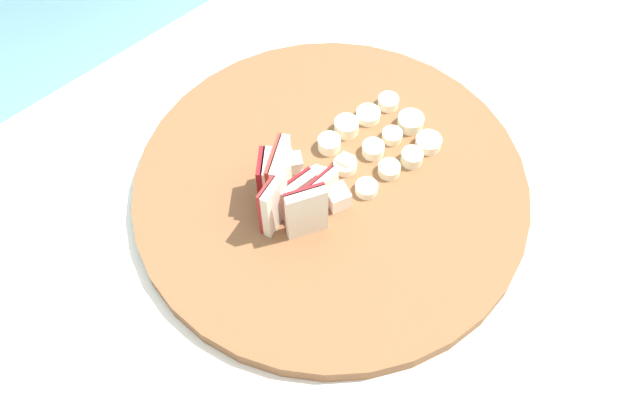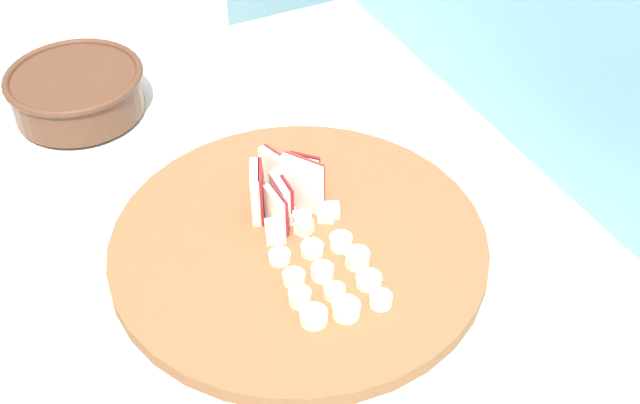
{
  "view_description": "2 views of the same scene",
  "coord_description": "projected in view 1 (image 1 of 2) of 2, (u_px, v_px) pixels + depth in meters",
  "views": [
    {
      "loc": [
        -0.37,
        -0.25,
        1.52
      ],
      "look_at": [
        -0.11,
        0.03,
        0.94
      ],
      "focal_mm": 40.26,
      "sensor_mm": 36.0,
      "label": 1
    },
    {
      "loc": [
        0.52,
        -0.2,
        1.52
      ],
      "look_at": [
        -0.09,
        0.1,
        0.91
      ],
      "focal_mm": 45.38,
      "sensor_mm": 36.0,
      "label": 2
    }
  ],
  "objects": [
    {
      "name": "banana_slice_rows",
      "position": [
        380.0,
        140.0,
        0.79
      ],
      "size": [
        0.13,
        0.1,
        0.02
      ],
      "color": "#F4EAC6",
      "rests_on": "cutting_board"
    },
    {
      "name": "apple_dice_pile",
      "position": [
        316.0,
        180.0,
        0.76
      ],
      "size": [
        0.08,
        0.1,
        0.02
      ],
      "color": "#EFE5CC",
      "rests_on": "cutting_board"
    },
    {
      "name": "cutting_board",
      "position": [
        331.0,
        189.0,
        0.77
      ],
      "size": [
        0.42,
        0.42,
        0.02
      ],
      "primitive_type": "cylinder",
      "color": "brown",
      "rests_on": "tiled_countertop"
    },
    {
      "name": "tiled_countertop",
      "position": [
        382.0,
        347.0,
        1.14
      ],
      "size": [
        1.13,
        0.79,
        0.88
      ],
      "color": "silver",
      "rests_on": "ground"
    },
    {
      "name": "tile_backsplash",
      "position": [
        203.0,
        112.0,
        1.13
      ],
      "size": [
        2.4,
        0.04,
        1.32
      ],
      "primitive_type": "cube",
      "color": "#6BADC6",
      "rests_on": "ground"
    },
    {
      "name": "apple_wedge_fan",
      "position": [
        288.0,
        191.0,
        0.72
      ],
      "size": [
        0.09,
        0.09,
        0.07
      ],
      "color": "maroon",
      "rests_on": "cutting_board"
    }
  ]
}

